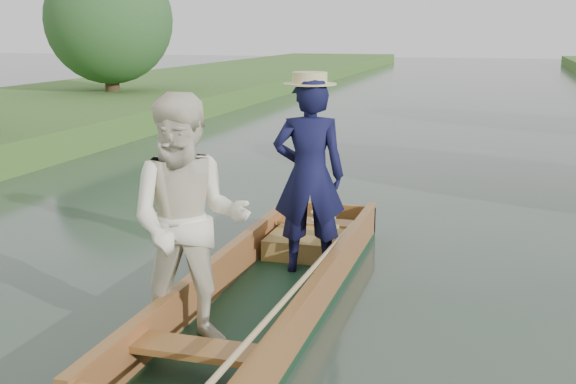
# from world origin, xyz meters

# --- Properties ---
(ground) EXTENTS (120.00, 120.00, 0.00)m
(ground) POSITION_xyz_m (0.00, 0.00, 0.00)
(ground) COLOR #283D30
(ground) RESTS_ON ground
(trees_far) EXTENTS (23.17, 14.18, 4.68)m
(trees_far) POSITION_xyz_m (0.06, 8.38, 2.60)
(trees_far) COLOR #47331E
(trees_far) RESTS_ON ground
(punt) EXTENTS (1.42, 5.27, 2.06)m
(punt) POSITION_xyz_m (-0.10, -0.20, 0.77)
(punt) COLOR #13311D
(punt) RESTS_ON ground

